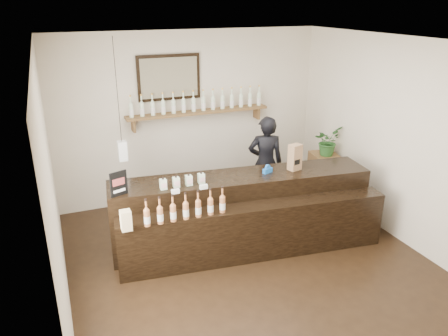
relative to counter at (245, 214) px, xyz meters
The scene contains 10 objects.
ground 0.75m from the counter, 102.37° to the right, with size 5.00×5.00×0.00m, color black.
room_shell 1.36m from the counter, 102.37° to the right, with size 5.00×5.00×5.00m.
back_wall_decor 2.23m from the counter, 98.30° to the left, with size 2.66×0.96×1.69m.
counter is the anchor object (origin of this frame).
promo_sign 1.78m from the counter, behind, with size 0.22×0.09×0.31m.
paper_bag 1.06m from the counter, ahead, with size 0.19×0.16×0.37m.
tape_dispenser 0.69m from the counter, 12.55° to the left, with size 0.15×0.10×0.12m.
side_cabinet 2.06m from the counter, 24.17° to the left, with size 0.49×0.62×0.81m.
potted_plant 2.14m from the counter, 24.17° to the left, with size 0.43×0.38×0.48m, color #295A24.
shopkeeper 1.34m from the counter, 50.40° to the left, with size 0.64×0.42×1.75m, color black.
Camera 1 is at (-2.16, -4.30, 3.24)m, focal length 35.00 mm.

